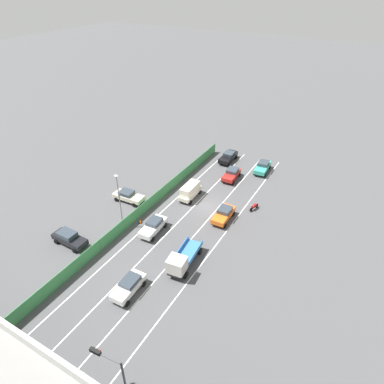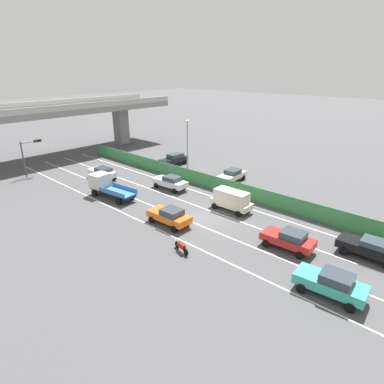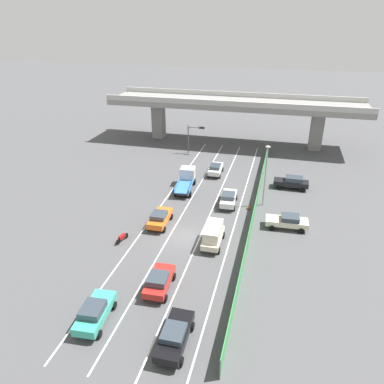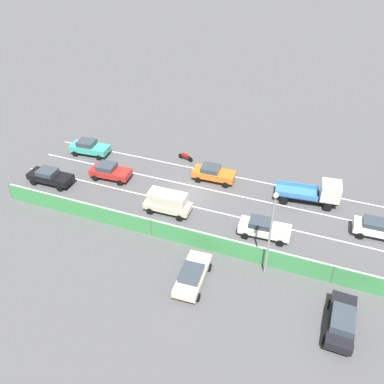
# 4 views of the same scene
# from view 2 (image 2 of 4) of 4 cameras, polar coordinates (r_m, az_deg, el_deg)

# --- Properties ---
(ground_plane) EXTENTS (300.00, 300.00, 0.00)m
(ground_plane) POSITION_cam_2_polar(r_m,az_deg,el_deg) (32.06, 2.47, -4.60)
(ground_plane) COLOR #4C4C4F
(lane_line_left_edge) EXTENTS (0.14, 49.90, 0.01)m
(lane_line_left_edge) POSITION_cam_2_polar(r_m,az_deg,el_deg) (33.78, -12.01, -3.67)
(lane_line_left_edge) COLOR silver
(lane_line_left_edge) RESTS_ON ground
(lane_line_mid_left) EXTENTS (0.14, 49.90, 0.01)m
(lane_line_mid_left) POSITION_cam_2_polar(r_m,az_deg,el_deg) (35.54, -7.83, -2.10)
(lane_line_mid_left) COLOR silver
(lane_line_mid_left) RESTS_ON ground
(lane_line_mid_right) EXTENTS (0.14, 49.90, 0.01)m
(lane_line_mid_right) POSITION_cam_2_polar(r_m,az_deg,el_deg) (37.50, -4.08, -0.68)
(lane_line_mid_right) COLOR silver
(lane_line_mid_right) RESTS_ON ground
(lane_line_right_edge) EXTENTS (0.14, 49.90, 0.01)m
(lane_line_right_edge) POSITION_cam_2_polar(r_m,az_deg,el_deg) (39.63, -0.71, 0.60)
(lane_line_right_edge) COLOR silver
(lane_line_right_edge) RESTS_ON ground
(elevated_overpass) EXTENTS (46.05, 9.15, 8.70)m
(elevated_overpass) POSITION_cam_2_polar(r_m,az_deg,el_deg) (57.30, -24.97, 12.19)
(elevated_overpass) COLOR gray
(elevated_overpass) RESTS_ON ground
(green_fence) EXTENTS (0.10, 46.00, 1.74)m
(green_fence) POSITION_cam_2_polar(r_m,az_deg,el_deg) (40.70, 1.16, 2.46)
(green_fence) COLOR #3D8E4C
(green_fence) RESTS_ON ground
(car_hatchback_white) EXTENTS (2.05, 4.30, 1.62)m
(car_hatchback_white) POSITION_cam_2_polar(r_m,az_deg,el_deg) (44.40, -15.59, 3.34)
(car_hatchback_white) COLOR silver
(car_hatchback_white) RESTS_ON ground
(car_sedan_red) EXTENTS (2.24, 4.32, 1.65)m
(car_sedan_red) POSITION_cam_2_polar(r_m,az_deg,el_deg) (27.64, 16.78, -7.93)
(car_sedan_red) COLOR red
(car_sedan_red) RESTS_ON ground
(car_van_cream) EXTENTS (2.04, 4.42, 2.16)m
(car_van_cream) POSITION_cam_2_polar(r_m,az_deg,el_deg) (33.51, 6.97, -1.27)
(car_van_cream) COLOR beige
(car_van_cream) RESTS_ON ground
(car_sedan_white) EXTENTS (2.16, 4.57, 1.67)m
(car_sedan_white) POSITION_cam_2_polar(r_m,az_deg,el_deg) (39.33, -3.86, 1.82)
(car_sedan_white) COLOR white
(car_sedan_white) RESTS_ON ground
(car_taxi_teal) EXTENTS (2.31, 4.56, 1.73)m
(car_taxi_teal) POSITION_cam_2_polar(r_m,az_deg,el_deg) (23.40, 23.46, -14.57)
(car_taxi_teal) COLOR teal
(car_taxi_teal) RESTS_ON ground
(car_taxi_orange) EXTENTS (2.15, 4.42, 1.65)m
(car_taxi_orange) POSITION_cam_2_polar(r_m,az_deg,el_deg) (30.46, -3.98, -4.19)
(car_taxi_orange) COLOR orange
(car_taxi_orange) RESTS_ON ground
(car_sedan_black) EXTENTS (2.06, 4.72, 1.60)m
(car_sedan_black) POSITION_cam_2_polar(r_m,az_deg,el_deg) (28.87, 29.07, -8.61)
(car_sedan_black) COLOR black
(car_sedan_black) RESTS_ON ground
(flatbed_truck_blue) EXTENTS (2.75, 6.21, 2.47)m
(flatbed_truck_blue) POSITION_cam_2_polar(r_m,az_deg,el_deg) (38.38, -15.01, 1.18)
(flatbed_truck_blue) COLOR black
(flatbed_truck_blue) RESTS_ON ground
(motorcycle) EXTENTS (0.73, 1.91, 0.93)m
(motorcycle) POSITION_cam_2_polar(r_m,az_deg,el_deg) (26.31, -1.89, -9.65)
(motorcycle) COLOR black
(motorcycle) RESTS_ON ground
(parked_sedan_cream) EXTENTS (4.71, 2.24, 1.59)m
(parked_sedan_cream) POSITION_cam_2_polar(r_m,az_deg,el_deg) (42.14, 7.04, 2.98)
(parked_sedan_cream) COLOR beige
(parked_sedan_cream) RESTS_ON ground
(parked_sedan_dark) EXTENTS (4.68, 2.01, 1.73)m
(parked_sedan_dark) POSITION_cam_2_polar(r_m,az_deg,el_deg) (49.22, -3.19, 5.87)
(parked_sedan_dark) COLOR black
(parked_sedan_dark) RESTS_ON ground
(traffic_light) EXTENTS (2.90, 0.46, 4.89)m
(traffic_light) POSITION_cam_2_polar(r_m,az_deg,el_deg) (48.85, -26.83, 6.56)
(traffic_light) COLOR #47474C
(traffic_light) RESTS_ON ground
(street_lamp) EXTENTS (0.60, 0.36, 7.80)m
(street_lamp) POSITION_cam_2_polar(r_m,az_deg,el_deg) (41.87, -0.83, 8.42)
(street_lamp) COLOR gray
(street_lamp) RESTS_ON ground
(traffic_cone) EXTENTS (0.47, 0.47, 0.60)m
(traffic_cone) POSITION_cam_2_polar(r_m,az_deg,el_deg) (40.87, -0.64, 1.66)
(traffic_cone) COLOR orange
(traffic_cone) RESTS_ON ground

